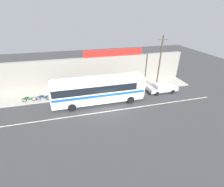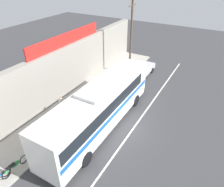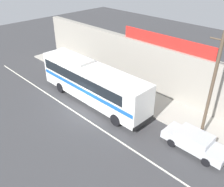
{
  "view_description": "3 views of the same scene",
  "coord_description": "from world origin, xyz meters",
  "px_view_note": "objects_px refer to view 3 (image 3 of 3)",
  "views": [
    {
      "loc": [
        -3.52,
        -16.79,
        11.29
      ],
      "look_at": [
        1.22,
        1.89,
        1.01
      ],
      "focal_mm": 25.08,
      "sensor_mm": 36.0,
      "label": 1
    },
    {
      "loc": [
        -11.38,
        -5.52,
        11.14
      ],
      "look_at": [
        1.37,
        1.73,
        1.97
      ],
      "focal_mm": 33.21,
      "sensor_mm": 36.0,
      "label": 2
    },
    {
      "loc": [
        14.43,
        -10.98,
        12.14
      ],
      "look_at": [
        1.86,
        1.55,
        1.88
      ],
      "focal_mm": 38.7,
      "sensor_mm": 36.0,
      "label": 3
    }
  ],
  "objects_px": {
    "motorcycle_green": "(73,69)",
    "pedestrian_far_left": "(116,77)",
    "intercity_bus": "(92,81)",
    "motorcycle_blue": "(59,62)",
    "parked_car": "(195,141)",
    "utility_pole": "(212,89)",
    "motorcycle_orange": "(68,66)"
  },
  "relations": [
    {
      "from": "motorcycle_green",
      "to": "parked_car",
      "type": "bearing_deg",
      "value": -5.67
    },
    {
      "from": "motorcycle_green",
      "to": "pedestrian_far_left",
      "type": "xyz_separation_m",
      "value": [
        5.84,
        1.2,
        0.6
      ]
    },
    {
      "from": "motorcycle_blue",
      "to": "utility_pole",
      "type": "bearing_deg",
      "value": -0.85
    },
    {
      "from": "pedestrian_far_left",
      "to": "utility_pole",
      "type": "bearing_deg",
      "value": -7.63
    },
    {
      "from": "motorcycle_green",
      "to": "pedestrian_far_left",
      "type": "relative_size",
      "value": 1.1
    },
    {
      "from": "motorcycle_blue",
      "to": "parked_car",
      "type": "bearing_deg",
      "value": -5.09
    },
    {
      "from": "utility_pole",
      "to": "pedestrian_far_left",
      "type": "height_order",
      "value": "utility_pole"
    },
    {
      "from": "motorcycle_orange",
      "to": "pedestrian_far_left",
      "type": "distance_m",
      "value": 7.14
    },
    {
      "from": "motorcycle_blue",
      "to": "motorcycle_green",
      "type": "height_order",
      "value": "same"
    },
    {
      "from": "parked_car",
      "to": "pedestrian_far_left",
      "type": "distance_m",
      "value": 10.87
    },
    {
      "from": "intercity_bus",
      "to": "pedestrian_far_left",
      "type": "height_order",
      "value": "intercity_bus"
    },
    {
      "from": "motorcycle_orange",
      "to": "motorcycle_green",
      "type": "distance_m",
      "value": 1.2
    },
    {
      "from": "utility_pole",
      "to": "motorcycle_blue",
      "type": "relative_size",
      "value": 4.36
    },
    {
      "from": "motorcycle_green",
      "to": "motorcycle_orange",
      "type": "bearing_deg",
      "value": 173.64
    },
    {
      "from": "motorcycle_blue",
      "to": "motorcycle_green",
      "type": "bearing_deg",
      "value": -1.96
    },
    {
      "from": "pedestrian_far_left",
      "to": "motorcycle_orange",
      "type": "bearing_deg",
      "value": -171.41
    },
    {
      "from": "motorcycle_green",
      "to": "pedestrian_far_left",
      "type": "bearing_deg",
      "value": 11.58
    },
    {
      "from": "parked_car",
      "to": "utility_pole",
      "type": "bearing_deg",
      "value": 98.37
    },
    {
      "from": "motorcycle_orange",
      "to": "utility_pole",
      "type": "bearing_deg",
      "value": -1.04
    },
    {
      "from": "utility_pole",
      "to": "pedestrian_far_left",
      "type": "distance_m",
      "value": 10.84
    },
    {
      "from": "utility_pole",
      "to": "motorcycle_green",
      "type": "distance_m",
      "value": 16.55
    },
    {
      "from": "utility_pole",
      "to": "motorcycle_orange",
      "type": "distance_m",
      "value": 17.72
    },
    {
      "from": "parked_car",
      "to": "utility_pole",
      "type": "height_order",
      "value": "utility_pole"
    },
    {
      "from": "intercity_bus",
      "to": "motorcycle_green",
      "type": "bearing_deg",
      "value": 159.32
    },
    {
      "from": "intercity_bus",
      "to": "motorcycle_green",
      "type": "distance_m",
      "value": 6.81
    },
    {
      "from": "intercity_bus",
      "to": "motorcycle_green",
      "type": "relative_size",
      "value": 6.36
    },
    {
      "from": "utility_pole",
      "to": "motorcycle_orange",
      "type": "relative_size",
      "value": 4.22
    },
    {
      "from": "utility_pole",
      "to": "motorcycle_orange",
      "type": "xyz_separation_m",
      "value": [
        -17.31,
        0.31,
        -3.77
      ]
    },
    {
      "from": "utility_pole",
      "to": "motorcycle_green",
      "type": "relative_size",
      "value": 4.24
    },
    {
      "from": "intercity_bus",
      "to": "motorcycle_green",
      "type": "height_order",
      "value": "intercity_bus"
    },
    {
      "from": "pedestrian_far_left",
      "to": "motorcycle_blue",
      "type": "bearing_deg",
      "value": -173.01
    },
    {
      "from": "intercity_bus",
      "to": "pedestrian_far_left",
      "type": "bearing_deg",
      "value": 96.13
    }
  ]
}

